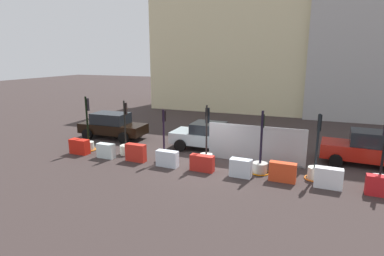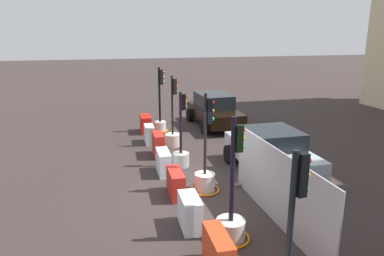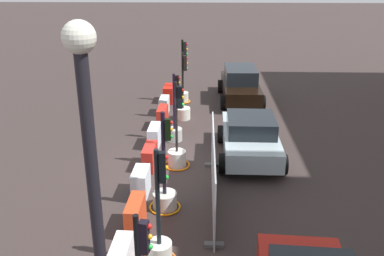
{
  "view_description": "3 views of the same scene",
  "coord_description": "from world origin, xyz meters",
  "px_view_note": "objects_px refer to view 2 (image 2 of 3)",
  "views": [
    {
      "loc": [
        4.63,
        -14.19,
        5.38
      ],
      "look_at": [
        -0.84,
        -0.12,
        1.88
      ],
      "focal_mm": 29.18,
      "sensor_mm": 36.0,
      "label": 1
    },
    {
      "loc": [
        9.66,
        -2.89,
        4.72
      ],
      "look_at": [
        -1.29,
        -0.04,
        1.71
      ],
      "focal_mm": 33.56,
      "sensor_mm": 36.0,
      "label": 2
    },
    {
      "loc": [
        13.23,
        1.01,
        6.76
      ],
      "look_at": [
        -0.15,
        0.59,
        1.43
      ],
      "focal_mm": 39.83,
      "sensor_mm": 36.0,
      "label": 3
    }
  ],
  "objects_px": {
    "traffic_light_4": "(231,221)",
    "construction_barrier_5": "(190,212)",
    "traffic_light_0": "(160,120)",
    "car_silver_hatchback": "(271,151)",
    "construction_barrier_1": "(149,134)",
    "construction_barrier_4": "(176,183)",
    "traffic_light_3": "(205,175)",
    "construction_barrier_3": "(164,162)",
    "traffic_light_2": "(181,152)",
    "construction_barrier_0": "(146,124)",
    "traffic_light_1": "(173,135)",
    "car_black_sedan": "(214,110)",
    "construction_barrier_6": "(218,253)",
    "construction_barrier_2": "(158,145)"
  },
  "relations": [
    {
      "from": "construction_barrier_0",
      "to": "traffic_light_4",
      "type": "bearing_deg",
      "value": 4.05
    },
    {
      "from": "traffic_light_3",
      "to": "construction_barrier_3",
      "type": "relative_size",
      "value": 2.7
    },
    {
      "from": "traffic_light_4",
      "to": "car_black_sedan",
      "type": "relative_size",
      "value": 0.66
    },
    {
      "from": "construction_barrier_5",
      "to": "construction_barrier_4",
      "type": "bearing_deg",
      "value": 178.9
    },
    {
      "from": "traffic_light_0",
      "to": "traffic_light_2",
      "type": "relative_size",
      "value": 1.15
    },
    {
      "from": "construction_barrier_0",
      "to": "construction_barrier_3",
      "type": "xyz_separation_m",
      "value": [
        5.5,
        -0.1,
        -0.01
      ]
    },
    {
      "from": "traffic_light_2",
      "to": "construction_barrier_0",
      "type": "distance_m",
      "value": 5.01
    },
    {
      "from": "traffic_light_4",
      "to": "construction_barrier_5",
      "type": "relative_size",
      "value": 2.96
    },
    {
      "from": "construction_barrier_1",
      "to": "construction_barrier_6",
      "type": "distance_m",
      "value": 9.2
    },
    {
      "from": "traffic_light_3",
      "to": "car_silver_hatchback",
      "type": "xyz_separation_m",
      "value": [
        -0.81,
        2.59,
        0.28
      ]
    },
    {
      "from": "construction_barrier_2",
      "to": "construction_barrier_4",
      "type": "distance_m",
      "value": 3.7
    },
    {
      "from": "car_black_sedan",
      "to": "traffic_light_0",
      "type": "bearing_deg",
      "value": -82.1
    },
    {
      "from": "construction_barrier_2",
      "to": "construction_barrier_4",
      "type": "xyz_separation_m",
      "value": [
        3.7,
        -0.09,
        -0.07
      ]
    },
    {
      "from": "construction_barrier_1",
      "to": "traffic_light_4",
      "type": "bearing_deg",
      "value": 5.45
    },
    {
      "from": "construction_barrier_6",
      "to": "traffic_light_4",
      "type": "bearing_deg",
      "value": 147.63
    },
    {
      "from": "construction_barrier_4",
      "to": "car_black_sedan",
      "type": "distance_m",
      "value": 8.51
    },
    {
      "from": "construction_barrier_1",
      "to": "traffic_light_0",
      "type": "bearing_deg",
      "value": 155.8
    },
    {
      "from": "traffic_light_0",
      "to": "construction_barrier_2",
      "type": "height_order",
      "value": "traffic_light_0"
    },
    {
      "from": "construction_barrier_0",
      "to": "construction_barrier_3",
      "type": "bearing_deg",
      "value": -1.05
    },
    {
      "from": "traffic_light_2",
      "to": "construction_barrier_0",
      "type": "height_order",
      "value": "traffic_light_2"
    },
    {
      "from": "traffic_light_0",
      "to": "car_silver_hatchback",
      "type": "distance_m",
      "value": 6.91
    },
    {
      "from": "traffic_light_3",
      "to": "car_silver_hatchback",
      "type": "bearing_deg",
      "value": 107.41
    },
    {
      "from": "traffic_light_4",
      "to": "car_black_sedan",
      "type": "height_order",
      "value": "traffic_light_4"
    },
    {
      "from": "traffic_light_2",
      "to": "construction_barrier_0",
      "type": "xyz_separation_m",
      "value": [
        -4.97,
        -0.64,
        -0.12
      ]
    },
    {
      "from": "traffic_light_4",
      "to": "construction_barrier_1",
      "type": "bearing_deg",
      "value": -174.55
    },
    {
      "from": "traffic_light_1",
      "to": "construction_barrier_6",
      "type": "xyz_separation_m",
      "value": [
        8.52,
        -0.83,
        -0.07
      ]
    },
    {
      "from": "construction_barrier_4",
      "to": "construction_barrier_2",
      "type": "bearing_deg",
      "value": 178.53
    },
    {
      "from": "construction_barrier_6",
      "to": "construction_barrier_4",
      "type": "bearing_deg",
      "value": -178.72
    },
    {
      "from": "construction_barrier_4",
      "to": "car_silver_hatchback",
      "type": "height_order",
      "value": "car_silver_hatchback"
    },
    {
      "from": "traffic_light_0",
      "to": "construction_barrier_1",
      "type": "height_order",
      "value": "traffic_light_0"
    },
    {
      "from": "car_silver_hatchback",
      "to": "traffic_light_0",
      "type": "bearing_deg",
      "value": -156.53
    },
    {
      "from": "traffic_light_3",
      "to": "construction_barrier_2",
      "type": "height_order",
      "value": "traffic_light_3"
    },
    {
      "from": "traffic_light_3",
      "to": "construction_barrier_0",
      "type": "relative_size",
      "value": 2.69
    },
    {
      "from": "traffic_light_0",
      "to": "construction_barrier_0",
      "type": "relative_size",
      "value": 2.79
    },
    {
      "from": "traffic_light_1",
      "to": "construction_barrier_0",
      "type": "distance_m",
      "value": 2.65
    },
    {
      "from": "traffic_light_1",
      "to": "construction_barrier_4",
      "type": "relative_size",
      "value": 2.6
    },
    {
      "from": "construction_barrier_3",
      "to": "car_black_sedan",
      "type": "height_order",
      "value": "car_black_sedan"
    },
    {
      "from": "traffic_light_4",
      "to": "construction_barrier_3",
      "type": "height_order",
      "value": "traffic_light_4"
    },
    {
      "from": "construction_barrier_3",
      "to": "car_silver_hatchback",
      "type": "distance_m",
      "value": 3.71
    },
    {
      "from": "traffic_light_1",
      "to": "construction_barrier_2",
      "type": "height_order",
      "value": "traffic_light_1"
    },
    {
      "from": "construction_barrier_0",
      "to": "construction_barrier_2",
      "type": "bearing_deg",
      "value": 0.46
    },
    {
      "from": "construction_barrier_1",
      "to": "construction_barrier_6",
      "type": "height_order",
      "value": "construction_barrier_6"
    },
    {
      "from": "traffic_light_3",
      "to": "traffic_light_4",
      "type": "relative_size",
      "value": 1.02
    },
    {
      "from": "car_black_sedan",
      "to": "car_silver_hatchback",
      "type": "bearing_deg",
      "value": -1.23
    },
    {
      "from": "traffic_light_1",
      "to": "traffic_light_4",
      "type": "relative_size",
      "value": 1.02
    },
    {
      "from": "construction_barrier_3",
      "to": "construction_barrier_4",
      "type": "xyz_separation_m",
      "value": [
        1.82,
        0.04,
        -0.01
      ]
    },
    {
      "from": "traffic_light_2",
      "to": "traffic_light_3",
      "type": "relative_size",
      "value": 0.9
    },
    {
      "from": "traffic_light_2",
      "to": "construction_barrier_3",
      "type": "xyz_separation_m",
      "value": [
        0.54,
        -0.75,
        -0.12
      ]
    },
    {
      "from": "traffic_light_4",
      "to": "construction_barrier_0",
      "type": "bearing_deg",
      "value": -175.95
    },
    {
      "from": "traffic_light_3",
      "to": "construction_barrier_1",
      "type": "height_order",
      "value": "traffic_light_3"
    }
  ]
}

